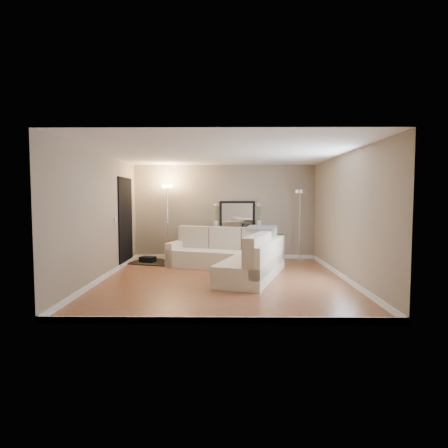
{
  "coord_description": "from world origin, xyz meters",
  "views": [
    {
      "loc": [
        0.08,
        -7.65,
        1.69
      ],
      "look_at": [
        0.0,
        0.8,
        1.1
      ],
      "focal_mm": 30.0,
      "sensor_mm": 36.0,
      "label": 1
    }
  ],
  "objects_px": {
    "console_table": "(234,242)",
    "floor_lamp_lit": "(167,207)",
    "sectional_sofa": "(234,256)",
    "floor_lamp_unlit": "(300,211)"
  },
  "relations": [
    {
      "from": "sectional_sofa",
      "to": "floor_lamp_unlit",
      "type": "xyz_separation_m",
      "value": [
        1.76,
        1.38,
        0.98
      ]
    },
    {
      "from": "sectional_sofa",
      "to": "console_table",
      "type": "height_order",
      "value": "sectional_sofa"
    },
    {
      "from": "sectional_sofa",
      "to": "floor_lamp_unlit",
      "type": "relative_size",
      "value": 1.76
    },
    {
      "from": "floor_lamp_lit",
      "to": "floor_lamp_unlit",
      "type": "bearing_deg",
      "value": -2.53
    },
    {
      "from": "floor_lamp_lit",
      "to": "floor_lamp_unlit",
      "type": "relative_size",
      "value": 1.08
    },
    {
      "from": "floor_lamp_lit",
      "to": "floor_lamp_unlit",
      "type": "height_order",
      "value": "floor_lamp_lit"
    },
    {
      "from": "console_table",
      "to": "sectional_sofa",
      "type": "bearing_deg",
      "value": -91.25
    },
    {
      "from": "sectional_sofa",
      "to": "console_table",
      "type": "xyz_separation_m",
      "value": [
        0.04,
        1.64,
        0.12
      ]
    },
    {
      "from": "console_table",
      "to": "floor_lamp_lit",
      "type": "bearing_deg",
      "value": -176.69
    },
    {
      "from": "console_table",
      "to": "floor_lamp_lit",
      "type": "relative_size",
      "value": 0.68
    }
  ]
}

